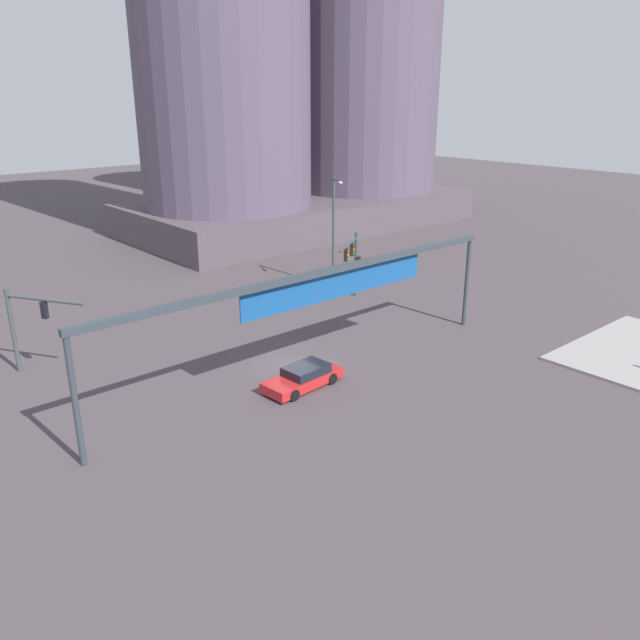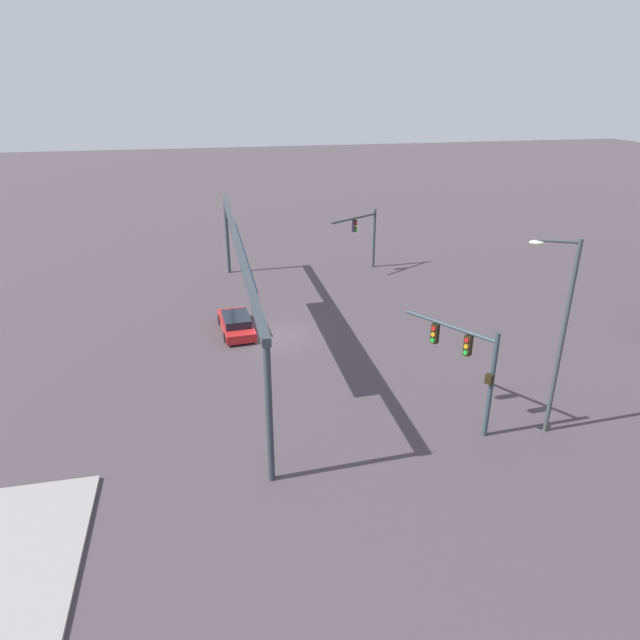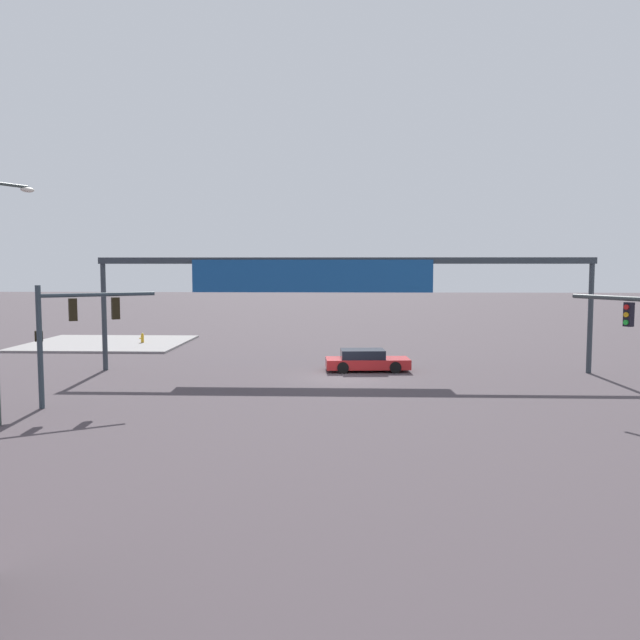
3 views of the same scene
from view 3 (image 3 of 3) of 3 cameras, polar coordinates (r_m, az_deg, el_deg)
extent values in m
plane|color=#483E43|center=(34.14, 2.09, -5.14)|extent=(218.09, 218.09, 0.00)
cube|color=gray|center=(51.13, -18.23, -1.97)|extent=(11.54, 10.07, 0.15)
cylinder|color=#313F48|center=(28.96, -23.47, -2.22)|extent=(0.22, 0.22, 5.11)
cylinder|color=#313F48|center=(29.15, -18.95, 2.13)|extent=(4.13, 2.67, 0.17)
cube|color=black|center=(29.00, -20.96, 0.86)|extent=(0.41, 0.39, 0.95)
cylinder|color=red|center=(29.14, -21.03, 1.45)|extent=(0.20, 0.16, 0.20)
cylinder|color=orange|center=(29.16, -21.01, 0.86)|extent=(0.20, 0.16, 0.20)
cylinder|color=green|center=(29.18, -20.99, 0.28)|extent=(0.20, 0.16, 0.20)
cube|color=black|center=(29.32, -17.58, 0.99)|extent=(0.41, 0.39, 0.95)
cylinder|color=red|center=(29.46, -17.66, 1.58)|extent=(0.20, 0.16, 0.20)
cylinder|color=orange|center=(29.48, -17.65, 1.00)|extent=(0.20, 0.16, 0.20)
cylinder|color=green|center=(29.50, -17.63, 0.42)|extent=(0.20, 0.16, 0.20)
cube|color=black|center=(29.16, -23.56, -1.31)|extent=(0.38, 0.36, 0.44)
cylinder|color=#3B4344|center=(28.01, 25.47, 1.72)|extent=(2.77, 4.43, 0.19)
cube|color=black|center=(27.99, 25.58, 0.44)|extent=(0.39, 0.41, 0.95)
cylinder|color=red|center=(27.84, 25.41, 1.04)|extent=(0.15, 0.20, 0.20)
cylinder|color=orange|center=(27.86, 25.38, 0.42)|extent=(0.15, 0.20, 0.20)
cylinder|color=green|center=(27.88, 25.36, -0.19)|extent=(0.15, 0.20, 0.20)
cylinder|color=#38423F|center=(26.97, -25.78, 10.69)|extent=(0.78, 1.54, 0.12)
ellipsoid|color=silver|center=(27.47, -24.40, 10.42)|extent=(0.52, 0.67, 0.20)
cylinder|color=#313A41|center=(38.29, 22.73, 0.10)|extent=(0.28, 0.28, 6.00)
cylinder|color=#313A41|center=(38.32, -18.50, 0.23)|extent=(0.28, 0.28, 6.00)
cube|color=#313A41|center=(35.74, 2.13, 5.26)|extent=(27.37, 0.35, 0.35)
cube|color=#164E90|center=(35.57, -0.72, 3.90)|extent=(13.26, 0.08, 1.80)
cube|color=red|center=(36.48, 4.21, -3.81)|extent=(4.78, 2.17, 0.55)
cube|color=black|center=(36.38, 3.78, -3.00)|extent=(2.54, 1.79, 0.50)
cylinder|color=black|center=(37.53, 6.26, -3.76)|extent=(0.65, 0.27, 0.64)
cylinder|color=black|center=(35.85, 6.66, -4.17)|extent=(0.65, 0.27, 0.64)
cylinder|color=black|center=(37.22, 1.85, -3.81)|extent=(0.65, 0.27, 0.64)
cylinder|color=black|center=(35.53, 2.04, -4.22)|extent=(0.65, 0.27, 0.64)
cylinder|color=gold|center=(50.22, -15.39, -1.61)|extent=(0.22, 0.22, 0.55)
sphere|color=gold|center=(50.18, -15.40, -1.22)|extent=(0.18, 0.18, 0.18)
cylinder|color=gold|center=(50.26, -15.57, -1.58)|extent=(0.12, 0.10, 0.10)
camera|label=1|loc=(65.05, 22.01, 12.85)|focal=35.81mm
camera|label=2|loc=(49.99, -38.55, 14.05)|focal=31.32mm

